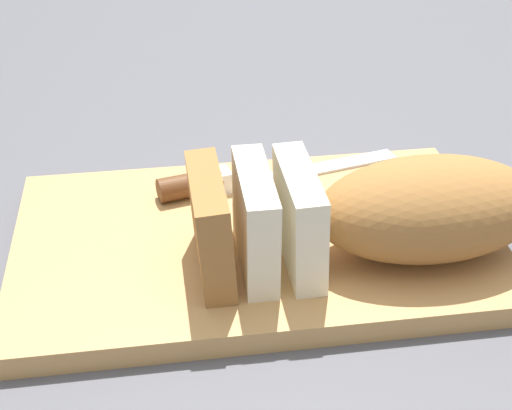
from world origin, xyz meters
TOP-DOWN VIEW (x-y plane):
  - ground_plane at (0.00, 0.00)m, footprint 3.00×3.00m
  - cutting_board at (0.00, 0.00)m, footprint 0.45×0.28m
  - bread_loaf at (-0.10, 0.04)m, footprint 0.31×0.12m
  - bread_knife at (0.03, -0.08)m, footprint 0.26×0.09m
  - crumb_near_knife at (0.01, 0.06)m, footprint 0.01×0.01m
  - crumb_near_loaf at (-0.00, 0.05)m, footprint 0.00×0.00m

SIDE VIEW (x-z plane):
  - ground_plane at x=0.00m, z-range 0.00..0.00m
  - cutting_board at x=0.00m, z-range 0.00..0.02m
  - crumb_near_loaf at x=0.00m, z-range 0.02..0.02m
  - crumb_near_knife at x=0.01m, z-range 0.02..0.03m
  - bread_knife at x=0.03m, z-range 0.02..0.04m
  - bread_loaf at x=-0.10m, z-range 0.02..0.11m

